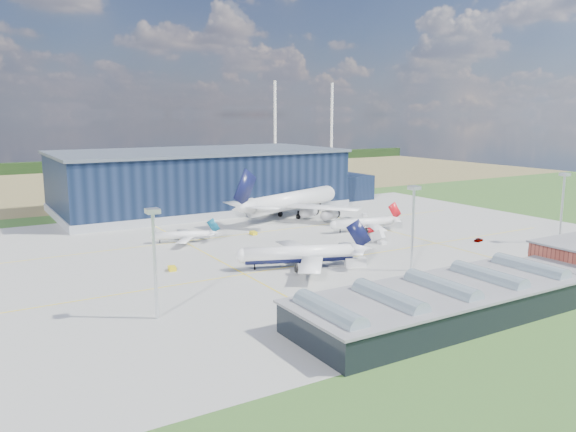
# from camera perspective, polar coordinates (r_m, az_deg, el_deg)

# --- Properties ---
(ground) EXTENTS (600.00, 600.00, 0.00)m
(ground) POSITION_cam_1_polar(r_m,az_deg,el_deg) (171.69, 3.05, -3.70)
(ground) COLOR #2F501E
(ground) RESTS_ON ground
(apron) EXTENTS (220.00, 160.00, 0.08)m
(apron) POSITION_cam_1_polar(r_m,az_deg,el_deg) (179.82, 1.27, -3.04)
(apron) COLOR #959691
(apron) RESTS_ON ground
(farmland) EXTENTS (600.00, 220.00, 0.01)m
(farmland) POSITION_cam_1_polar(r_m,az_deg,el_deg) (372.32, -16.24, 3.47)
(farmland) COLOR olive
(farmland) RESTS_ON ground
(treeline) EXTENTS (600.00, 8.00, 8.00)m
(treeline) POSITION_cam_1_polar(r_m,az_deg,el_deg) (449.44, -18.90, 4.94)
(treeline) COLOR black
(treeline) RESTS_ON ground
(hangar) EXTENTS (145.00, 62.00, 26.10)m
(hangar) POSITION_cam_1_polar(r_m,az_deg,el_deg) (253.67, -8.45, 3.41)
(hangar) COLOR black
(hangar) RESTS_ON ground
(glass_concourse) EXTENTS (78.00, 23.00, 8.60)m
(glass_concourse) POSITION_cam_1_polar(r_m,az_deg,el_deg) (122.70, 16.45, -8.06)
(glass_concourse) COLOR black
(glass_concourse) RESTS_ON ground
(light_mast_west) EXTENTS (2.60, 2.60, 23.00)m
(light_mast_west) POSITION_cam_1_polar(r_m,az_deg,el_deg) (116.01, -13.45, -2.95)
(light_mast_west) COLOR silver
(light_mast_west) RESTS_ON ground
(light_mast_center) EXTENTS (2.60, 2.60, 23.00)m
(light_mast_center) POSITION_cam_1_polar(r_m,az_deg,el_deg) (151.72, 12.60, 0.17)
(light_mast_center) COLOR silver
(light_mast_center) RESTS_ON ground
(light_mast_east) EXTENTS (2.60, 2.60, 23.00)m
(light_mast_east) POSITION_cam_1_polar(r_m,az_deg,el_deg) (201.68, 26.16, 1.81)
(light_mast_east) COLOR silver
(light_mast_east) RESTS_ON ground
(airliner_navy) EXTENTS (49.54, 49.06, 12.61)m
(airliner_navy) POSITION_cam_1_polar(r_m,az_deg,el_deg) (152.78, 1.09, -3.01)
(airliner_navy) COLOR white
(airliner_navy) RESTS_ON ground
(airliner_red) EXTENTS (33.87, 33.34, 9.65)m
(airliner_red) POSITION_cam_1_polar(r_m,az_deg,el_deg) (202.85, 7.67, -0.21)
(airliner_red) COLOR white
(airliner_red) RESTS_ON ground
(airliner_widebody) EXTENTS (84.11, 83.31, 21.26)m
(airliner_widebody) POSITION_cam_1_polar(r_m,az_deg,el_deg) (228.15, 0.43, 2.51)
(airliner_widebody) COLOR white
(airliner_widebody) RESTS_ON ground
(airliner_regional) EXTENTS (29.81, 29.52, 7.58)m
(airliner_regional) POSITION_cam_1_polar(r_m,az_deg,el_deg) (186.87, -10.70, -1.53)
(airliner_regional) COLOR white
(airliner_regional) RESTS_ON ground
(gse_tug_a) EXTENTS (2.66, 3.67, 1.39)m
(gse_tug_a) POSITION_cam_1_polar(r_m,az_deg,el_deg) (133.00, 11.96, -7.78)
(gse_tug_a) COLOR yellow
(gse_tug_a) RESTS_ON ground
(gse_tug_b) EXTENTS (2.27, 3.07, 1.22)m
(gse_tug_b) POSITION_cam_1_polar(r_m,az_deg,el_deg) (154.58, -11.70, -5.25)
(gse_tug_b) COLOR yellow
(gse_tug_b) RESTS_ON ground
(gse_van_a) EXTENTS (6.40, 4.56, 2.56)m
(gse_van_a) POSITION_cam_1_polar(r_m,az_deg,el_deg) (156.23, 6.86, -4.69)
(gse_van_a) COLOR silver
(gse_van_a) RESTS_ON ground
(gse_cart_a) EXTENTS (2.72, 3.17, 1.16)m
(gse_cart_a) POSITION_cam_1_polar(r_m,az_deg,el_deg) (234.26, 7.80, 0.13)
(gse_cart_a) COLOR silver
(gse_cart_a) RESTS_ON ground
(gse_tug_c) EXTENTS (1.79, 2.86, 1.25)m
(gse_tug_c) POSITION_cam_1_polar(r_m,az_deg,el_deg) (196.24, -3.54, -1.75)
(gse_tug_c) COLOR yellow
(gse_tug_c) RESTS_ON ground
(gse_cart_b) EXTENTS (3.85, 4.01, 1.45)m
(gse_cart_b) POSITION_cam_1_polar(r_m,az_deg,el_deg) (211.09, 5.45, -0.89)
(gse_cart_b) COLOR silver
(gse_cart_b) RESTS_ON ground
(airstair) EXTENTS (2.48, 4.80, 2.93)m
(airstair) POSITION_cam_1_polar(r_m,az_deg,el_deg) (186.23, 9.07, -2.25)
(airstair) COLOR silver
(airstair) RESTS_ON ground
(car_a) EXTENTS (4.09, 2.25, 1.32)m
(car_a) POSITION_cam_1_polar(r_m,az_deg,el_deg) (195.74, 18.80, -2.30)
(car_a) COLOR #99999E
(car_a) RESTS_ON ground
(car_b) EXTENTS (4.00, 2.10, 1.25)m
(car_b) POSITION_cam_1_polar(r_m,az_deg,el_deg) (135.49, 14.32, -7.57)
(car_b) COLOR #99999E
(car_b) RESTS_ON ground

